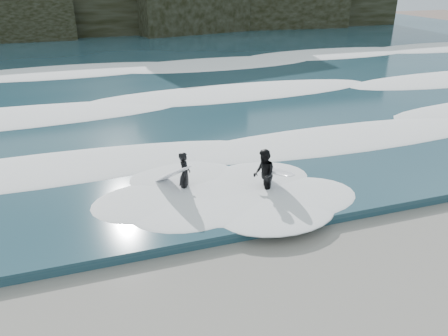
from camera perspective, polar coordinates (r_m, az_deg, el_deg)
The scene contains 7 objects.
ground at distance 9.63m, azimuth 7.37°, elevation -19.43°, with size 120.00×120.00×0.00m, color #806253.
sea at distance 35.89m, azimuth -13.16°, elevation 13.52°, with size 90.00×52.00×0.30m, color #1E3D4A.
foam_near at distance 16.71m, azimuth -5.72°, elevation 2.46°, with size 60.00×3.20×0.20m, color white.
foam_mid at distance 23.24m, azimuth -9.68°, elevation 8.66°, with size 60.00×4.00×0.24m, color white.
foam_far at distance 31.92m, azimuth -12.41°, elevation 12.81°, with size 60.00×4.80×0.30m, color white.
surfer_left at distance 13.82m, azimuth -5.77°, elevation -0.83°, with size 1.32×2.12×1.49m.
surfer_right at distance 13.69m, azimuth 5.44°, elevation -0.78°, with size 1.15×2.11×1.63m.
Camera 1 is at (-3.26, -6.14, 6.66)m, focal length 35.00 mm.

